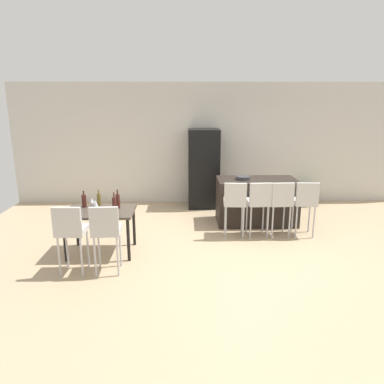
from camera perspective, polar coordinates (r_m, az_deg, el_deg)
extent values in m
plane|color=tan|center=(6.70, 6.23, -7.42)|extent=(10.00, 10.00, 0.00)
cube|color=beige|center=(8.87, 4.35, 7.67)|extent=(10.00, 0.12, 2.90)
cube|color=black|center=(7.52, 10.18, -1.42)|extent=(1.61, 0.84, 0.92)
cube|color=beige|center=(6.67, 6.79, -1.62)|extent=(0.43, 0.43, 0.08)
cube|color=beige|center=(6.45, 6.93, -0.16)|extent=(0.40, 0.09, 0.36)
cylinder|color=#B2B2B7|center=(6.92, 5.30, -3.99)|extent=(0.03, 0.03, 0.61)
cylinder|color=#B2B2B7|center=(6.94, 7.95, -4.01)|extent=(0.03, 0.03, 0.61)
cylinder|color=#B2B2B7|center=(6.62, 5.39, -4.86)|extent=(0.03, 0.03, 0.61)
cylinder|color=#B2B2B7|center=(6.64, 8.16, -4.88)|extent=(0.03, 0.03, 0.61)
cube|color=beige|center=(6.75, 10.44, -1.58)|extent=(0.42, 0.42, 0.08)
cube|color=beige|center=(6.53, 10.90, -0.14)|extent=(0.40, 0.08, 0.36)
cylinder|color=#B2B2B7|center=(6.96, 8.69, -3.99)|extent=(0.03, 0.03, 0.61)
cylinder|color=#B2B2B7|center=(7.04, 11.24, -3.89)|extent=(0.03, 0.03, 0.61)
cylinder|color=#B2B2B7|center=(6.66, 9.32, -4.85)|extent=(0.03, 0.03, 0.61)
cylinder|color=#B2B2B7|center=(6.75, 11.97, -4.74)|extent=(0.03, 0.03, 0.61)
cube|color=beige|center=(6.84, 13.73, -1.55)|extent=(0.43, 0.43, 0.08)
cube|color=beige|center=(6.63, 14.30, -0.12)|extent=(0.40, 0.09, 0.36)
cylinder|color=#B2B2B7|center=(7.04, 11.91, -3.93)|extent=(0.03, 0.03, 0.61)
cylinder|color=#B2B2B7|center=(7.13, 14.38, -3.82)|extent=(0.03, 0.03, 0.61)
cylinder|color=#B2B2B7|center=(6.75, 12.69, -4.77)|extent=(0.03, 0.03, 0.61)
cylinder|color=#B2B2B7|center=(6.85, 15.25, -4.65)|extent=(0.03, 0.03, 0.61)
cube|color=beige|center=(6.97, 17.43, -1.50)|extent=(0.43, 0.43, 0.08)
cube|color=beige|center=(6.76, 17.92, -0.09)|extent=(0.40, 0.09, 0.36)
cylinder|color=#B2B2B7|center=(7.18, 15.68, -3.79)|extent=(0.03, 0.03, 0.61)
cylinder|color=#B2B2B7|center=(7.26, 18.14, -3.78)|extent=(0.03, 0.03, 0.61)
cylinder|color=#B2B2B7|center=(6.89, 16.26, -4.61)|extent=(0.03, 0.03, 0.61)
cylinder|color=#B2B2B7|center=(6.97, 18.82, -4.59)|extent=(0.03, 0.03, 0.61)
cube|color=#4C4238|center=(6.04, -14.44, -3.02)|extent=(1.11, 0.77, 0.04)
cylinder|color=black|center=(6.58, -17.85, -5.23)|extent=(0.05, 0.05, 0.70)
cylinder|color=black|center=(6.36, -9.21, -5.36)|extent=(0.05, 0.05, 0.70)
cylinder|color=black|center=(6.00, -19.57, -7.27)|extent=(0.05, 0.05, 0.70)
cylinder|color=black|center=(5.76, -10.08, -7.52)|extent=(0.05, 0.05, 0.70)
cube|color=beige|center=(5.50, -18.54, -5.81)|extent=(0.41, 0.41, 0.08)
cube|color=beige|center=(5.28, -19.31, -4.19)|extent=(0.40, 0.07, 0.36)
cylinder|color=#B2B2B7|center=(5.81, -19.28, -8.42)|extent=(0.03, 0.03, 0.61)
cylinder|color=#B2B2B7|center=(5.72, -16.22, -8.57)|extent=(0.03, 0.03, 0.61)
cylinder|color=#B2B2B7|center=(5.54, -20.37, -9.67)|extent=(0.03, 0.03, 0.61)
cylinder|color=#B2B2B7|center=(5.44, -17.16, -9.86)|extent=(0.03, 0.03, 0.61)
cube|color=beige|center=(5.37, -13.41, -5.92)|extent=(0.42, 0.42, 0.08)
cube|color=beige|center=(5.14, -13.83, -4.27)|extent=(0.40, 0.08, 0.36)
cylinder|color=#B2B2B7|center=(5.67, -14.58, -8.64)|extent=(0.03, 0.03, 0.61)
cylinder|color=#B2B2B7|center=(5.62, -11.33, -8.65)|extent=(0.03, 0.03, 0.61)
cylinder|color=#B2B2B7|center=(5.38, -15.16, -9.96)|extent=(0.03, 0.03, 0.61)
cylinder|color=#B2B2B7|center=(5.33, -11.73, -9.99)|extent=(0.03, 0.03, 0.61)
cylinder|color=#471E19|center=(5.87, -12.25, -1.99)|extent=(0.07, 0.07, 0.23)
cylinder|color=#471E19|center=(5.83, -12.33, -0.49)|extent=(0.02, 0.02, 0.08)
cylinder|color=#471E19|center=(6.26, -16.79, -1.38)|extent=(0.08, 0.08, 0.21)
cylinder|color=#471E19|center=(6.22, -16.88, -0.15)|extent=(0.03, 0.03, 0.07)
cylinder|color=brown|center=(6.28, -14.58, -1.19)|extent=(0.06, 0.06, 0.20)
cylinder|color=brown|center=(6.25, -14.66, 0.03)|extent=(0.02, 0.02, 0.07)
cylinder|color=#471E19|center=(6.05, -11.71, -1.47)|extent=(0.07, 0.07, 0.23)
cylinder|color=#471E19|center=(6.01, -11.78, -0.01)|extent=(0.02, 0.02, 0.08)
cylinder|color=silver|center=(6.22, -15.60, -2.37)|extent=(0.06, 0.06, 0.00)
cylinder|color=silver|center=(6.21, -15.62, -2.00)|extent=(0.01, 0.01, 0.08)
cone|color=silver|center=(6.19, -15.68, -1.25)|extent=(0.07, 0.07, 0.09)
cylinder|color=silver|center=(5.98, -14.93, -3.01)|extent=(0.06, 0.06, 0.00)
cylinder|color=silver|center=(5.96, -14.95, -2.63)|extent=(0.01, 0.01, 0.08)
cone|color=silver|center=(5.94, -15.00, -1.84)|extent=(0.07, 0.07, 0.09)
cylinder|color=silver|center=(6.08, -15.12, -2.72)|extent=(0.06, 0.06, 0.00)
cylinder|color=silver|center=(6.07, -15.14, -2.34)|extent=(0.01, 0.01, 0.08)
cone|color=silver|center=(6.05, -15.20, -1.56)|extent=(0.07, 0.07, 0.09)
cube|color=black|center=(8.48, 1.86, 3.78)|extent=(0.72, 0.68, 1.84)
cylinder|color=#333338|center=(7.33, 8.15, 2.24)|extent=(0.29, 0.29, 0.07)
cylinder|color=#38383D|center=(9.16, 18.15, -1.34)|extent=(0.24, 0.24, 0.22)
sphere|color=#2D6B33|center=(9.09, 18.28, 0.32)|extent=(0.36, 0.36, 0.36)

